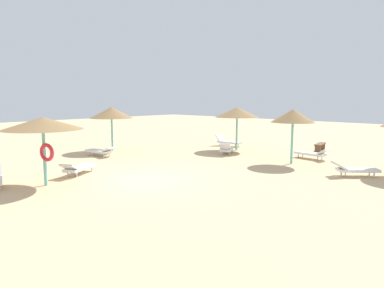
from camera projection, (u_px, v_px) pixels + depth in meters
ground_plane at (142, 180)px, 14.38m from camera, size 80.00×80.00×0.00m
parasol_0 at (43, 124)px, 13.15m from camera, size 2.98×2.98×2.63m
parasol_1 at (237, 112)px, 22.20m from camera, size 2.80×2.80×2.76m
parasol_3 at (293, 116)px, 17.59m from camera, size 2.21×2.21×2.79m
parasol_4 at (111, 113)px, 21.85m from camera, size 2.69×2.69×2.78m
lounger_1 at (227, 149)px, 20.98m from camera, size 1.45×1.95×0.76m
lounger_3 at (312, 153)px, 19.26m from camera, size 1.97×0.88×0.67m
lounger_4 at (101, 151)px, 20.17m from camera, size 2.00×1.00×0.61m
lounger_5 at (78, 168)px, 15.33m from camera, size 1.46×1.99×0.63m
lounger_6 at (228, 141)px, 24.36m from camera, size 1.90×0.79×0.79m
lounger_7 at (354, 169)px, 14.98m from camera, size 1.86×1.74×0.62m
bench_0 at (320, 146)px, 22.08m from camera, size 0.66×1.55×0.49m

